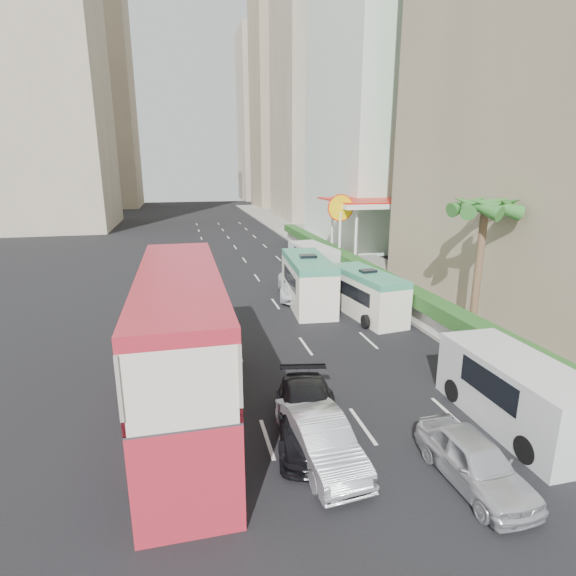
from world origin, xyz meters
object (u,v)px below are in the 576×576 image
object	(u,v)px
double_decker_bus	(183,347)
panel_van_near	(517,393)
car_silver_lane_b	(472,482)
palm_tree	(478,273)
car_silver_lane_a	(320,460)
panel_van_far	(313,259)
van_asset	(298,297)
car_black	(308,435)
shell_station	(364,231)
minibus_far	(367,294)
minibus_near	(308,282)

from	to	relation	value
double_decker_bus	panel_van_near	distance (m)	11.01
car_silver_lane_b	panel_van_near	xyz separation A→B (m)	(3.07, 2.22, 1.13)
palm_tree	panel_van_near	bearing A→B (deg)	-115.24
car_silver_lane_a	panel_van_far	distance (m)	24.04
van_asset	palm_tree	xyz separation A→B (m)	(6.40, -9.27, 3.38)
car_black	shell_station	xyz separation A→B (m)	(12.28, 25.07, 2.75)
minibus_far	car_silver_lane_b	bearing A→B (deg)	-108.69
minibus_far	palm_tree	distance (m)	6.20
car_black	minibus_far	size ratio (longest dim) A/B	0.84
car_silver_lane_b	van_asset	size ratio (longest dim) A/B	0.72
van_asset	shell_station	bearing A→B (deg)	58.73
van_asset	palm_tree	world-z (taller)	palm_tree
minibus_far	panel_van_far	bearing A→B (deg)	82.17
car_silver_lane_b	minibus_far	distance (m)	14.15
double_decker_bus	panel_van_far	world-z (taller)	double_decker_bus
palm_tree	shell_station	distance (m)	19.14
double_decker_bus	minibus_near	size ratio (longest dim) A/B	1.64
minibus_far	minibus_near	bearing A→B (deg)	126.80
car_silver_lane_a	shell_station	size ratio (longest dim) A/B	0.53
car_silver_lane_a	van_asset	world-z (taller)	van_asset
van_asset	shell_station	size ratio (longest dim) A/B	0.68
minibus_near	minibus_far	size ratio (longest dim) A/B	1.16
car_silver_lane_a	shell_station	xyz separation A→B (m)	(12.29, 26.36, 2.75)
van_asset	car_silver_lane_b	bearing A→B (deg)	-79.72
palm_tree	shell_station	world-z (taller)	palm_tree
panel_van_far	palm_tree	size ratio (longest dim) A/B	0.86
panel_van_near	palm_tree	world-z (taller)	palm_tree
minibus_far	panel_van_far	xyz separation A→B (m)	(0.09, 11.16, -0.17)
minibus_far	palm_tree	size ratio (longest dim) A/B	0.90
car_silver_lane_b	panel_van_far	xyz separation A→B (m)	(2.85, 24.98, 1.11)
van_asset	car_black	bearing A→B (deg)	-93.29
double_decker_bus	minibus_near	world-z (taller)	double_decker_bus
minibus_near	double_decker_bus	bearing A→B (deg)	-118.69
double_decker_bus	minibus_far	world-z (taller)	double_decker_bus
palm_tree	shell_station	size ratio (longest dim) A/B	0.80
panel_van_near	shell_station	distance (m)	26.64
minibus_far	panel_van_near	distance (m)	11.60
double_decker_bus	van_asset	size ratio (longest dim) A/B	2.02
car_black	minibus_far	distance (m)	12.53
panel_van_near	palm_tree	bearing A→B (deg)	64.95
car_silver_lane_b	palm_tree	distance (m)	11.73
minibus_near	shell_station	size ratio (longest dim) A/B	0.84
car_silver_lane_b	car_black	world-z (taller)	car_black
palm_tree	minibus_near	bearing A→B (deg)	130.64
minibus_near	minibus_far	bearing A→B (deg)	-41.14
panel_van_near	panel_van_far	bearing A→B (deg)	90.74
double_decker_bus	panel_van_far	xyz separation A→B (m)	(10.27, 19.74, -1.42)
van_asset	palm_tree	distance (m)	11.76
car_silver_lane_b	panel_van_far	size ratio (longest dim) A/B	0.71
minibus_near	panel_van_far	size ratio (longest dim) A/B	1.21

